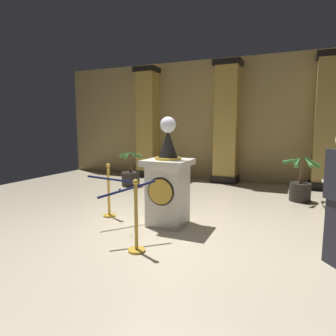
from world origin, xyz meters
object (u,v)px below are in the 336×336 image
at_px(potted_palm_right, 300,185).
at_px(pedestal_clock, 168,184).
at_px(stanchion_far, 136,227).
at_px(potted_palm_left, 131,176).
at_px(stanchion_near, 109,198).

bearing_deg(potted_palm_right, pedestal_clock, -128.41).
height_order(stanchion_far, potted_palm_left, potted_palm_left).
xyz_separation_m(potted_palm_left, potted_palm_right, (4.51, -0.00, 0.08)).
relative_size(pedestal_clock, potted_palm_left, 1.80).
distance_m(potted_palm_left, potted_palm_right, 4.51).
height_order(stanchion_near, potted_palm_left, potted_palm_left).
xyz_separation_m(pedestal_clock, potted_palm_right, (2.16, 2.72, -0.36)).
height_order(pedestal_clock, stanchion_near, pedestal_clock).
relative_size(pedestal_clock, potted_palm_right, 1.71).
bearing_deg(potted_palm_right, stanchion_near, -141.09).
distance_m(pedestal_clock, stanchion_near, 1.28).
bearing_deg(pedestal_clock, stanchion_far, -87.58).
distance_m(pedestal_clock, potted_palm_left, 3.63).
distance_m(pedestal_clock, stanchion_far, 1.28).
xyz_separation_m(stanchion_near, potted_palm_right, (3.38, 2.73, 0.01)).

